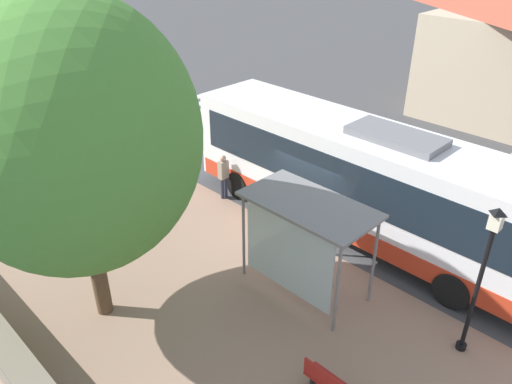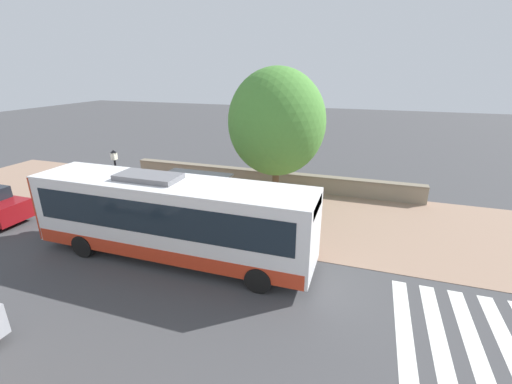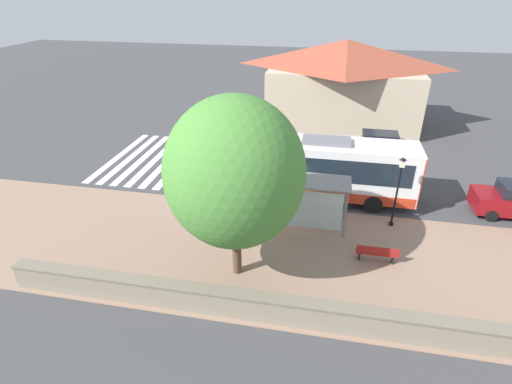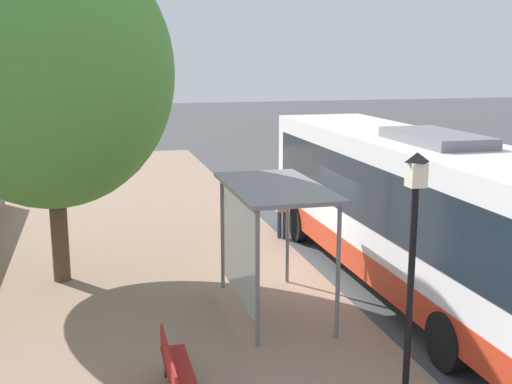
% 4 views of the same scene
% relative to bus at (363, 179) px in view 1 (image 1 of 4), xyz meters
% --- Properties ---
extents(ground_plane, '(120.00, 120.00, 0.00)m').
position_rel_bus_xyz_m(ground_plane, '(-1.58, 1.14, -1.89)').
color(ground_plane, '#424244').
rests_on(ground_plane, ground).
extents(sidewalk_plaza, '(9.00, 44.00, 0.02)m').
position_rel_bus_xyz_m(sidewalk_plaza, '(-6.08, 1.14, -1.88)').
color(sidewalk_plaza, '#937560').
rests_on(sidewalk_plaza, ground).
extents(crosswalk_stripes, '(9.00, 5.25, 0.01)m').
position_rel_bus_xyz_m(crosswalk_stripes, '(3.42, 11.53, -1.88)').
color(crosswalk_stripes, silver).
rests_on(crosswalk_stripes, ground).
extents(stone_wall, '(0.60, 20.00, 1.15)m').
position_rel_bus_xyz_m(stone_wall, '(-10.13, 1.14, -1.31)').
color(stone_wall, gray).
rests_on(stone_wall, ground).
extents(bus, '(2.69, 12.03, 3.64)m').
position_rel_bus_xyz_m(bus, '(0.00, 0.00, 0.00)').
color(bus, white).
rests_on(bus, ground).
extents(bus_shelter, '(1.82, 3.42, 2.65)m').
position_rel_bus_xyz_m(bus_shelter, '(-3.48, -0.58, 0.33)').
color(bus_shelter, slate).
rests_on(bus_shelter, ground).
extents(pedestrian, '(0.34, 0.22, 1.67)m').
position_rel_bus_xyz_m(pedestrian, '(-1.60, 4.58, -0.91)').
color(pedestrian, '#2D3347').
rests_on(pedestrian, ground).
extents(street_lamp_near, '(0.28, 0.28, 3.85)m').
position_rel_bus_xyz_m(street_lamp_near, '(-2.42, -4.60, 0.41)').
color(street_lamp_near, black).
rests_on(street_lamp_near, ground).
extents(shade_tree, '(5.50, 5.50, 7.84)m').
position_rel_bus_xyz_m(shade_tree, '(-7.61, 2.42, 2.92)').
color(shade_tree, brown).
rests_on(shade_tree, ground).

